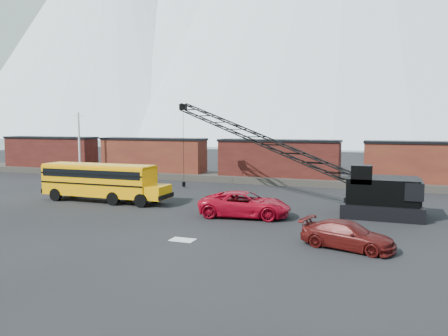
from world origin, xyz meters
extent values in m
plane|color=black|center=(0.00, 0.00, 0.00)|extent=(160.00, 160.00, 0.00)
cone|color=white|center=(-180.00, 260.00, 76.80)|extent=(240.00, 240.00, 160.00)
cone|color=white|center=(-260.00, 300.00, 67.20)|extent=(220.00, 220.00, 140.00)
cone|color=white|center=(40.00, 320.00, 76.80)|extent=(240.00, 240.00, 160.00)
cube|color=white|center=(0.00, 340.00, 12.00)|extent=(800.00, 80.00, 24.00)
cube|color=#413C35|center=(0.00, 22.00, 0.35)|extent=(120.00, 5.00, 0.70)
cube|color=#4B1A15|center=(-32.00, 22.00, 2.70)|extent=(13.50, 2.90, 4.00)
cube|color=black|center=(-32.00, 22.00, 4.75)|extent=(13.70, 3.10, 0.25)
cube|color=black|center=(-36.20, 22.00, 1.00)|extent=(2.20, 2.40, 0.60)
cube|color=black|center=(-27.80, 22.00, 1.00)|extent=(2.20, 2.40, 0.60)
cube|color=#4C1B15|center=(-16.00, 22.00, 2.70)|extent=(13.50, 2.90, 4.00)
cube|color=black|center=(-16.00, 22.00, 4.75)|extent=(13.70, 3.10, 0.25)
cube|color=black|center=(-20.20, 22.00, 1.00)|extent=(2.20, 2.40, 0.60)
cube|color=black|center=(-11.80, 22.00, 1.00)|extent=(2.20, 2.40, 0.60)
cube|color=#4B1A15|center=(0.00, 22.00, 2.70)|extent=(13.50, 2.90, 4.00)
cube|color=black|center=(0.00, 22.00, 4.75)|extent=(13.70, 3.10, 0.25)
cube|color=black|center=(-4.20, 22.00, 1.00)|extent=(2.20, 2.40, 0.60)
cube|color=black|center=(4.20, 22.00, 1.00)|extent=(2.20, 2.40, 0.60)
cube|color=#4C1B15|center=(16.00, 22.00, 2.70)|extent=(13.50, 2.90, 4.00)
cube|color=black|center=(16.00, 22.00, 4.75)|extent=(13.70, 3.10, 0.25)
cube|color=black|center=(11.80, 22.00, 1.00)|extent=(2.20, 2.40, 0.60)
cylinder|color=silver|center=(-24.00, 18.00, 4.00)|extent=(0.24, 0.24, 8.00)
cube|color=silver|center=(-24.00, 18.00, 7.60)|extent=(1.40, 0.12, 0.12)
cube|color=silver|center=(0.50, -4.00, 0.01)|extent=(1.40, 0.90, 0.02)
cube|color=#F29D05|center=(-11.65, 4.88, 1.80)|extent=(10.00, 2.50, 2.50)
cube|color=#F29D05|center=(-6.05, 4.88, 1.10)|extent=(1.60, 2.30, 1.10)
cube|color=#F29D05|center=(-11.65, 4.88, 3.10)|extent=(10.00, 2.30, 0.18)
cube|color=black|center=(-11.65, 3.62, 2.50)|extent=(9.60, 0.05, 0.65)
cube|color=black|center=(-11.65, 6.14, 2.50)|extent=(9.60, 0.05, 0.65)
cube|color=black|center=(-5.20, 4.88, 0.80)|extent=(0.15, 2.45, 0.35)
cube|color=black|center=(-16.70, 4.88, 0.80)|extent=(0.15, 2.50, 0.35)
cylinder|color=black|center=(-15.25, 3.73, 0.55)|extent=(1.10, 0.35, 1.10)
cylinder|color=black|center=(-15.25, 6.03, 0.55)|extent=(1.10, 0.35, 1.10)
cylinder|color=black|center=(-9.45, 3.73, 0.55)|extent=(1.10, 0.35, 1.10)
cylinder|color=black|center=(-9.45, 6.03, 0.55)|extent=(1.10, 0.35, 1.10)
cylinder|color=black|center=(-6.85, 3.73, 0.55)|extent=(1.10, 0.35, 1.10)
cylinder|color=black|center=(-6.85, 6.03, 0.55)|extent=(1.10, 0.35, 1.10)
imported|color=#AF081D|center=(1.97, 3.23, 0.90)|extent=(6.82, 3.76, 1.81)
imported|color=#500F0E|center=(9.49, -2.48, 0.72)|extent=(5.34, 3.27, 1.45)
cube|color=black|center=(11.15, 5.31, 0.50)|extent=(5.50, 1.00, 1.00)
cube|color=black|center=(11.15, 8.51, 0.50)|extent=(5.50, 1.00, 1.00)
cube|color=black|center=(11.15, 6.91, 1.90)|extent=(4.80, 3.60, 1.80)
cube|color=black|center=(13.15, 6.91, 2.10)|extent=(1.20, 3.80, 1.20)
cube|color=black|center=(9.75, 5.71, 3.10)|extent=(1.40, 1.20, 1.30)
cube|color=black|center=(9.75, 5.16, 3.10)|extent=(1.20, 0.06, 0.90)
cube|color=black|center=(-8.33, 14.75, 8.36)|extent=(0.70, 0.50, 0.60)
cylinder|color=black|center=(-8.33, 14.75, 4.18)|extent=(0.04, 0.04, 8.06)
cube|color=black|center=(-8.33, 14.75, 0.35)|extent=(0.25, 0.25, 0.50)
camera|label=1|loc=(11.16, -26.11, 6.63)|focal=35.00mm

